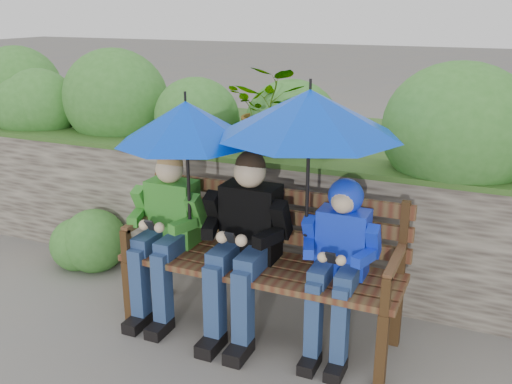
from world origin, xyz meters
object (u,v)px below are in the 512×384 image
at_px(boy_left, 166,227).
at_px(boy_right, 339,252).
at_px(boy_middle, 244,237).
at_px(umbrella_left, 186,122).
at_px(park_bench, 264,252).
at_px(umbrella_right, 310,113).

bearing_deg(boy_left, boy_right, 0.83).
relative_size(boy_middle, umbrella_left, 1.35).
xyz_separation_m(park_bench, boy_right, (0.53, -0.07, 0.12)).
relative_size(boy_left, boy_middle, 0.95).
bearing_deg(umbrella_right, park_bench, 169.62).
bearing_deg(boy_middle, umbrella_right, 5.78).
relative_size(park_bench, boy_left, 1.59).
xyz_separation_m(park_bench, boy_left, (-0.70, -0.09, 0.11)).
xyz_separation_m(umbrella_left, umbrella_right, (0.80, 0.06, 0.11)).
bearing_deg(boy_left, boy_middle, -0.63).
height_order(boy_right, umbrella_left, umbrella_left).
bearing_deg(umbrella_left, boy_right, 2.24).
bearing_deg(umbrella_right, umbrella_left, -175.94).
xyz_separation_m(boy_right, umbrella_right, (-0.22, 0.02, 0.84)).
height_order(park_bench, boy_right, boy_right).
bearing_deg(park_bench, umbrella_right, -10.38).
xyz_separation_m(boy_middle, umbrella_right, (0.41, 0.04, 0.83)).
distance_m(boy_left, umbrella_left, 0.78).
xyz_separation_m(boy_left, boy_right, (1.23, 0.02, 0.02)).
height_order(boy_middle, boy_right, boy_middle).
height_order(boy_left, umbrella_right, umbrella_right).
bearing_deg(umbrella_right, boy_right, -4.37).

